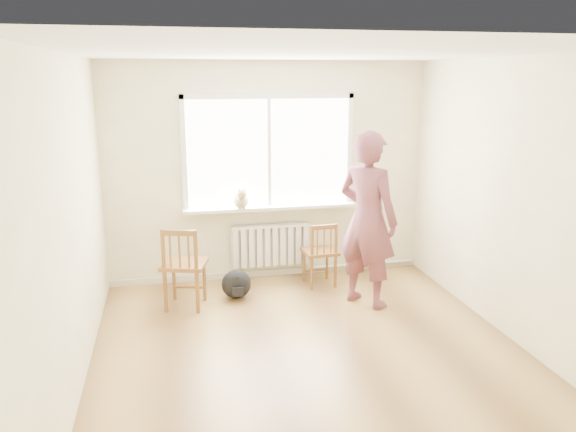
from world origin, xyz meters
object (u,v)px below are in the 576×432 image
person (368,220)px  backpack (236,284)px  chair_right (321,254)px  chair_left (183,268)px  cat (241,200)px

person → backpack: person is taller
chair_right → backpack: chair_right is taller
person → backpack: size_ratio=5.74×
person → backpack: 1.69m
chair_left → cat: bearing=-122.3°
chair_right → person: 0.92m
cat → backpack: size_ratio=1.23×
chair_left → cat: (0.73, 0.65, 0.59)m
cat → backpack: cat is taller
chair_right → backpack: (-1.06, -0.18, -0.24)m
chair_left → person: bearing=-172.2°
chair_left → person: 2.09m
backpack → chair_right: bearing=9.6°
backpack → chair_left: bearing=-164.4°
person → backpack: bearing=34.5°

